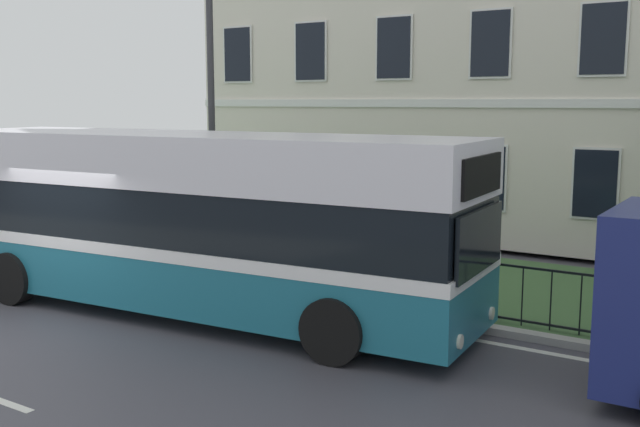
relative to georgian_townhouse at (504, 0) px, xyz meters
name	(u,v)px	position (x,y,z in m)	size (l,w,h in m)	color
ground_plane	(61,318)	(-2.86, -13.52, -6.56)	(60.00, 56.00, 0.18)	#44434C
georgian_townhouse	(504,0)	(0.00, 0.00, 0.00)	(15.46, 8.88, 12.77)	silver
iron_verge_railing	(310,265)	(0.00, -10.09, -5.92)	(17.13, 0.04, 0.97)	black
single_decker_bus	(195,220)	(-1.07, -12.04, -4.90)	(10.17, 3.19, 3.12)	#1D677E
street_lamp_post	(211,88)	(-2.79, -9.60, -2.61)	(0.36, 0.24, 6.64)	#333338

